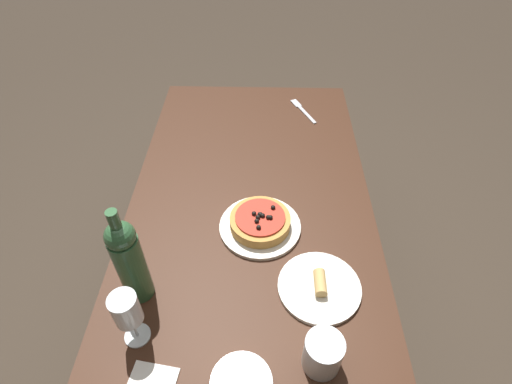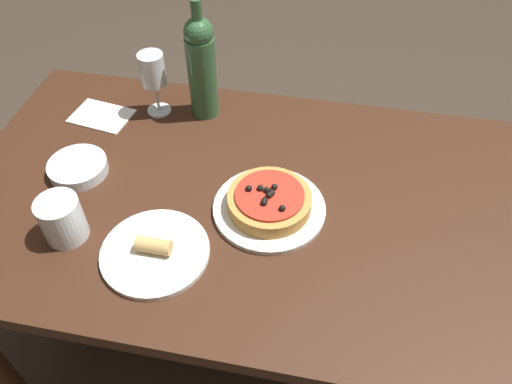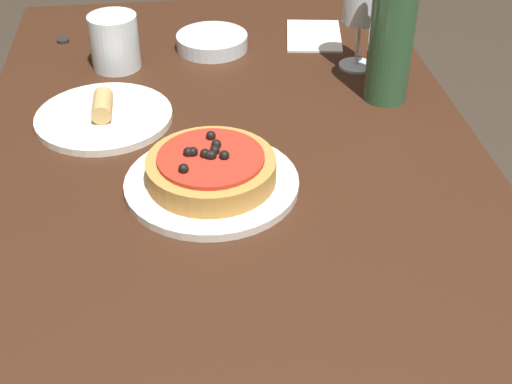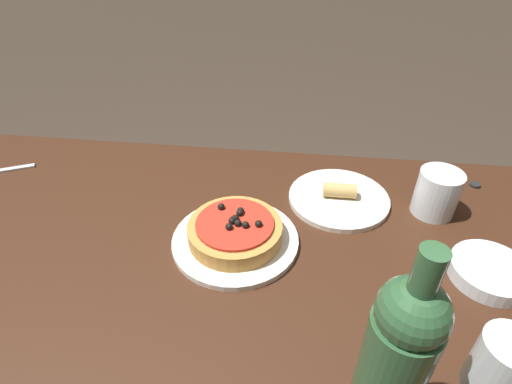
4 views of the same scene
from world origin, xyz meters
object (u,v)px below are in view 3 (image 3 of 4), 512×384
dinner_plate (212,183)px  bottle_cap (63,40)px  dining_table (240,255)px  side_bowl (211,42)px  wine_glass (362,3)px  pizza (211,168)px  water_cup (115,42)px  side_plate (104,116)px  wine_bottle (393,19)px

dinner_plate → bottle_cap: (-0.52, -0.26, -0.00)m
dining_table → side_bowl: 0.52m
wine_glass → side_bowl: (-0.11, -0.26, -0.11)m
dining_table → pizza: 0.13m
water_cup → side_plate: water_cup is taller
side_plate → wine_bottle: bearing=92.6°
wine_bottle → bottle_cap: 0.65m
wine_glass → pizza: bearing=-39.8°
side_plate → water_cup: bearing=175.9°
dining_table → side_plate: (-0.26, -0.19, 0.09)m
side_bowl → bottle_cap: size_ratio=5.68×
wine_bottle → side_plate: (0.02, -0.47, -0.13)m
dining_table → wine_glass: (-0.40, 0.26, 0.21)m
dining_table → wine_glass: 0.52m
wine_bottle → water_cup: size_ratio=3.17×
side_bowl → bottle_cap: bearing=-102.9°
dining_table → pizza: (-0.05, -0.03, 0.12)m
wine_glass → bottle_cap: (-0.18, -0.54, -0.12)m
side_bowl → side_plate: (0.25, -0.19, -0.01)m
dinner_plate → wine_glass: (-0.35, 0.29, 0.11)m
wine_glass → water_cup: wine_glass is taller
dining_table → wine_bottle: (-0.28, 0.28, 0.23)m
bottle_cap → pizza: bearing=26.1°
dining_table → dinner_plate: bearing=-147.6°
dining_table → wine_glass: size_ratio=9.04×
dinner_plate → side_bowl: (-0.46, 0.03, 0.01)m
wine_glass → dinner_plate: bearing=-39.8°
dinner_plate → side_plate: size_ratio=1.11×
pizza → water_cup: bearing=-160.0°
side_plate → bottle_cap: (-0.32, -0.10, -0.01)m
side_plate → bottle_cap: size_ratio=9.15×
dinner_plate → water_cup: bearing=-160.0°
wine_glass → side_plate: size_ratio=0.77×
wine_bottle → side_plate: wine_bottle is taller
pizza → water_cup: water_cup is taller
pizza → side_plate: (-0.20, -0.16, -0.02)m
wine_bottle → wine_glass: bearing=-170.4°
pizza → side_plate: pizza is taller
dining_table → dinner_plate: 0.11m
dinner_plate → bottle_cap: size_ratio=10.18×
dining_table → water_cup: 0.50m
dinner_plate → water_cup: size_ratio=2.49×
water_cup → wine_bottle: bearing=69.1°
side_plate → wine_glass: bearing=107.6°
dinner_plate → wine_glass: wine_glass is taller
wine_bottle → bottle_cap: (-0.30, -0.56, -0.14)m
dinner_plate → side_plate: side_plate is taller
wine_glass → bottle_cap: bearing=-107.9°
side_bowl → bottle_cap: side_bowl is taller
wine_glass → dining_table: bearing=-32.8°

